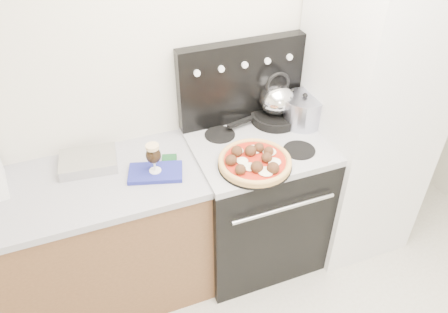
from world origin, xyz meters
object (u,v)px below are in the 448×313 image
oven_mitt (156,173)px  fridge (365,117)px  base_cabinet (77,250)px  beer_glass (154,158)px  skillet (275,117)px  stock_pot (303,111)px  pizza_pan (255,165)px  tea_kettle (277,97)px  stove_body (255,203)px  pizza (255,160)px

oven_mitt → fridge: bearing=0.7°
base_cabinet → beer_glass: bearing=-7.7°
fridge → skillet: (-0.51, 0.20, -0.00)m
stock_pot → base_cabinet: bearing=-177.5°
oven_mitt → beer_glass: (0.00, 0.00, 0.10)m
base_cabinet → stock_pot: (1.43, 0.06, 0.58)m
pizza_pan → oven_mitt: bearing=163.9°
beer_glass → tea_kettle: (0.80, 0.22, 0.08)m
base_cabinet → stock_pot: 1.54m
pizza_pan → stock_pot: (0.44, 0.27, 0.08)m
stove_body → stock_pot: 0.66m
base_cabinet → beer_glass: 0.76m
base_cabinet → stock_pot: stock_pot is taller
fridge → oven_mitt: size_ratio=6.78×
fridge → oven_mitt: (-1.31, -0.02, -0.04)m
skillet → stock_pot: 0.17m
fridge → pizza_pan: bearing=-168.7°
stove_body → stock_pot: stock_pot is taller
base_cabinet → tea_kettle: (1.29, 0.15, 0.66)m
beer_glass → oven_mitt: bearing=0.0°
oven_mitt → stock_pot: 0.95m
pizza_pan → base_cabinet: bearing=168.0°
fridge → pizza_pan: (-0.81, -0.16, -0.02)m
pizza_pan → stock_pot: size_ratio=1.67×
beer_glass → tea_kettle: 0.84m
stove_body → fridge: fridge is taller
base_cabinet → tea_kettle: size_ratio=6.38×
fridge → stock_pot: 0.39m
stove_body → tea_kettle: (0.19, 0.18, 0.65)m
oven_mitt → skillet: skillet is taller
beer_glass → stock_pot: beer_glass is taller
fridge → skillet: 0.55m
base_cabinet → tea_kettle: bearing=6.6°
fridge → beer_glass: size_ratio=11.14×
stove_body → fridge: bearing=-2.0°
stove_body → oven_mitt: 0.78m
stove_body → beer_glass: size_ratio=5.16×
beer_glass → tea_kettle: bearing=15.1°
stove_body → oven_mitt: bearing=-176.1°
oven_mitt → pizza: bearing=-16.1°
beer_glass → pizza_pan: 0.53m
fridge → pizza: 0.83m
base_cabinet → stove_body: bearing=-1.3°
fridge → tea_kettle: (-0.51, 0.20, 0.14)m
base_cabinet → fridge: fridge is taller
oven_mitt → stock_pot: (0.94, 0.13, 0.09)m
pizza_pan → tea_kettle: 0.50m
skillet → base_cabinet: bearing=-173.4°
stove_body → pizza: size_ratio=2.27×
stove_body → fridge: size_ratio=0.46×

